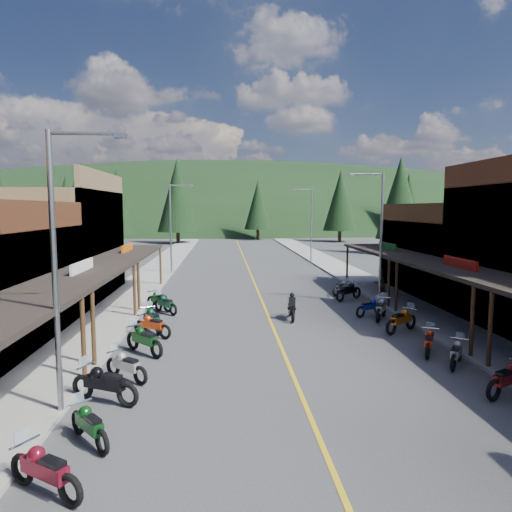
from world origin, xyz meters
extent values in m
plane|color=#38383A|center=(0.00, 0.00, 0.00)|extent=(220.00, 220.00, 0.00)
cube|color=gold|center=(0.00, 20.00, 0.01)|extent=(0.15, 90.00, 0.01)
cube|color=gray|center=(-8.70, 20.00, 0.07)|extent=(3.40, 94.00, 0.15)
cube|color=gray|center=(8.70, 20.00, 0.07)|extent=(3.40, 94.00, 0.15)
cylinder|color=#472D19|center=(-7.20, -3.40, 1.50)|extent=(0.16, 0.16, 3.00)
cube|color=#3F2111|center=(-10.15, 1.70, 3.10)|extent=(0.30, 9.00, 6.20)
cube|color=black|center=(-8.70, 1.70, 3.00)|extent=(3.20, 9.00, 0.18)
cylinder|color=#472D19|center=(-7.20, -2.20, 1.50)|extent=(0.16, 0.16, 3.00)
cylinder|color=#472D19|center=(-7.20, 5.60, 1.50)|extent=(0.16, 0.16, 3.00)
cube|color=silver|center=(-8.70, 1.70, 3.20)|extent=(0.12, 3.00, 0.70)
cube|color=brown|center=(-14.00, 11.30, 3.50)|extent=(8.00, 10.20, 7.00)
cube|color=brown|center=(-10.15, 11.30, 4.10)|extent=(0.30, 10.20, 8.20)
cube|color=black|center=(-8.70, 11.30, 3.00)|extent=(3.20, 10.20, 0.18)
cylinder|color=#472D19|center=(-7.20, 6.80, 1.50)|extent=(0.16, 0.16, 3.00)
cylinder|color=#472D19|center=(-7.20, 15.80, 1.50)|extent=(0.16, 0.16, 3.00)
cube|color=#CC590C|center=(-8.70, 11.30, 3.20)|extent=(0.12, 3.00, 0.70)
cylinder|color=#472D19|center=(7.20, -3.40, 1.50)|extent=(0.16, 0.16, 3.00)
cube|color=#562B19|center=(10.15, 1.70, 4.10)|extent=(0.30, 9.00, 8.20)
cube|color=black|center=(8.70, 1.70, 3.00)|extent=(3.20, 9.00, 0.18)
cylinder|color=#472D19|center=(7.20, -2.20, 1.50)|extent=(0.16, 0.16, 3.00)
cylinder|color=#472D19|center=(7.20, 5.60, 1.50)|extent=(0.16, 0.16, 3.00)
cube|color=#B2140F|center=(8.70, 1.70, 3.20)|extent=(0.12, 3.00, 0.70)
cube|color=#4C2D16|center=(14.00, 11.30, 2.50)|extent=(8.00, 10.20, 5.00)
cube|color=#4C2D16|center=(10.15, 11.30, 3.10)|extent=(0.30, 10.20, 6.20)
cube|color=black|center=(8.70, 11.30, 3.00)|extent=(3.20, 10.20, 0.18)
cylinder|color=#472D19|center=(7.20, 6.80, 1.50)|extent=(0.16, 0.16, 3.00)
cylinder|color=#472D19|center=(7.20, 15.80, 1.50)|extent=(0.16, 0.16, 3.00)
cube|color=#14591E|center=(8.70, 11.30, 3.20)|extent=(0.12, 3.00, 0.70)
cylinder|color=gray|center=(-7.10, -6.00, 4.00)|extent=(0.16, 0.16, 8.00)
cylinder|color=gray|center=(-6.10, -6.00, 7.90)|extent=(2.00, 0.10, 0.10)
cube|color=gray|center=(-5.20, -6.00, 7.85)|extent=(0.35, 0.18, 0.12)
cylinder|color=gray|center=(-7.10, 22.00, 4.00)|extent=(0.16, 0.16, 8.00)
cylinder|color=gray|center=(-6.10, 22.00, 7.90)|extent=(2.00, 0.10, 0.10)
cube|color=gray|center=(-5.20, 22.00, 7.85)|extent=(0.35, 0.18, 0.12)
cylinder|color=gray|center=(7.10, 8.00, 4.00)|extent=(0.16, 0.16, 8.00)
cylinder|color=gray|center=(6.10, 8.00, 7.90)|extent=(2.00, 0.10, 0.10)
cube|color=gray|center=(5.20, 8.00, 7.85)|extent=(0.35, 0.18, 0.12)
cylinder|color=gray|center=(7.10, 30.00, 4.00)|extent=(0.16, 0.16, 8.00)
cylinder|color=gray|center=(6.10, 30.00, 7.90)|extent=(2.00, 0.10, 0.10)
cube|color=gray|center=(5.20, 30.00, 7.85)|extent=(0.35, 0.18, 0.12)
ellipsoid|color=black|center=(0.00, 135.00, 0.00)|extent=(310.00, 140.00, 60.00)
cylinder|color=black|center=(-40.00, 62.00, 1.00)|extent=(0.60, 0.60, 2.00)
cone|color=black|center=(-40.00, 62.00, 6.50)|extent=(5.04, 5.04, 9.00)
cylinder|color=black|center=(-24.00, 70.00, 1.00)|extent=(0.60, 0.60, 2.00)
cone|color=black|center=(-24.00, 70.00, 7.25)|extent=(5.88, 5.88, 10.50)
cylinder|color=black|center=(-10.00, 58.00, 1.00)|extent=(0.60, 0.60, 2.00)
cone|color=black|center=(-10.00, 58.00, 8.00)|extent=(6.72, 6.72, 12.00)
cylinder|color=black|center=(4.00, 66.00, 1.00)|extent=(0.60, 0.60, 2.00)
cone|color=black|center=(4.00, 66.00, 6.50)|extent=(5.04, 5.04, 9.00)
cylinder|color=black|center=(18.00, 60.00, 1.00)|extent=(0.60, 0.60, 2.00)
cone|color=black|center=(18.00, 60.00, 7.25)|extent=(5.88, 5.88, 10.50)
cylinder|color=black|center=(34.00, 72.00, 1.00)|extent=(0.60, 0.60, 2.00)
cone|color=black|center=(34.00, 72.00, 8.00)|extent=(6.72, 6.72, 12.00)
cylinder|color=black|center=(46.00, 64.00, 1.00)|extent=(0.60, 0.60, 2.00)
cone|color=black|center=(46.00, 64.00, 6.50)|extent=(5.04, 5.04, 9.00)
cylinder|color=black|center=(-32.00, 76.00, 1.00)|extent=(0.60, 0.60, 2.00)
cone|color=black|center=(-32.00, 76.00, 7.25)|extent=(5.88, 5.88, 10.50)
cylinder|color=black|center=(-22.00, 40.00, 1.00)|extent=(0.60, 0.60, 2.00)
cone|color=black|center=(-22.00, 40.00, 6.00)|extent=(4.48, 4.48, 8.00)
cylinder|color=black|center=(24.00, 45.00, 1.00)|extent=(0.60, 0.60, 2.00)
cone|color=black|center=(24.00, 45.00, 6.40)|extent=(4.93, 4.93, 8.80)
cylinder|color=black|center=(-18.00, 50.00, 1.00)|extent=(0.60, 0.60, 2.00)
cone|color=black|center=(-18.00, 50.00, 6.80)|extent=(5.38, 5.38, 9.60)
cylinder|color=black|center=(20.00, 38.00, 1.00)|extent=(0.60, 0.60, 2.00)
cone|color=black|center=(20.00, 38.00, 7.20)|extent=(5.82, 5.82, 10.40)
imported|color=brown|center=(7.63, 9.48, 1.07)|extent=(1.03, 0.83, 1.85)
camera|label=1|loc=(-2.42, -18.88, 5.89)|focal=32.00mm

